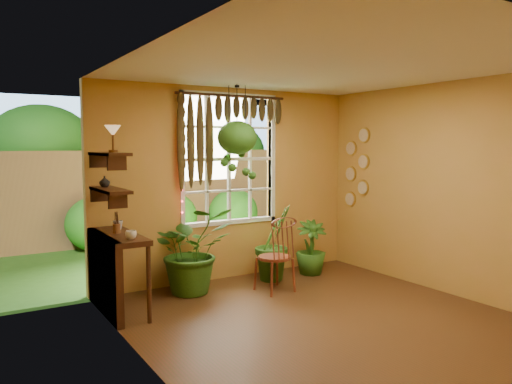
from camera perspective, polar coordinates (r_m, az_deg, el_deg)
floor at (r=5.55m, az=8.65°, el=-14.70°), size 4.50×4.50×0.00m
ceiling at (r=5.27m, az=9.07°, el=14.06°), size 4.50×4.50×0.00m
wall_back at (r=7.10m, az=-2.99°, el=0.94°), size 4.00×0.00×4.00m
wall_left at (r=4.23m, az=-12.25°, el=-2.17°), size 0.00×4.50×4.50m
wall_right at (r=6.71m, az=21.99°, el=0.30°), size 0.00×4.50×4.50m
window at (r=7.11m, az=-3.13°, el=3.77°), size 1.52×0.10×1.86m
valance_vine at (r=6.97m, az=-3.29°, el=8.48°), size 1.70×0.12×1.10m
string_lights at (r=6.69m, az=-8.50°, el=4.05°), size 0.03×0.03×1.54m
wall_plates at (r=7.87m, az=11.42°, el=2.73°), size 0.04×0.32×1.10m
counter_ledge at (r=5.91m, az=-16.45°, el=-8.01°), size 0.40×1.20×0.90m
shelf_lower at (r=5.79m, az=-16.34°, el=0.22°), size 0.25×0.90×0.04m
shelf_upper at (r=5.77m, az=-16.45°, el=4.19°), size 0.25×0.90×0.04m
backyard at (r=11.44m, az=-13.07°, el=2.14°), size 14.00×10.00×12.00m
windsor_chair at (r=6.54m, az=2.30°, el=-8.52°), size 0.45×0.48×1.14m
potted_plant_left at (r=6.49m, az=-7.28°, el=-6.56°), size 1.09×0.97×1.12m
potted_plant_mid at (r=7.06m, az=2.09°, el=-5.77°), size 0.70×0.63×1.07m
potted_plant_right at (r=7.43m, az=6.29°, el=-6.31°), size 0.57×0.57×0.79m
hanging_basket at (r=6.75m, az=-2.16°, el=5.74°), size 0.53×0.53×1.29m
cup_a at (r=5.47m, az=-14.10°, el=-4.79°), size 0.15×0.15×0.09m
cup_b at (r=6.14m, az=-15.50°, el=-3.67°), size 0.15×0.15×0.11m
brush_jar at (r=5.89m, az=-15.65°, el=-3.38°), size 0.08×0.08×0.31m
shelf_vase at (r=6.01m, az=-16.91°, el=1.16°), size 0.14×0.14×0.13m
tiffany_lamp at (r=5.66m, az=-16.05°, el=6.56°), size 0.18×0.18×0.30m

